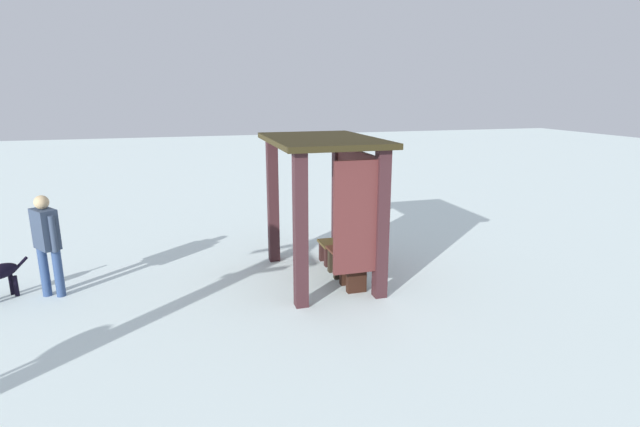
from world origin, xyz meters
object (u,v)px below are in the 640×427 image
bus_shelter (333,185)px  bench_right_inside (354,271)px  bench_center_inside (341,259)px  person_walking (47,238)px  bench_left_inside (331,249)px

bus_shelter → bench_right_inside: bearing=19.1°
bench_center_inside → person_walking: (-0.41, -4.84, 0.69)m
person_walking → bench_left_inside: bearing=92.9°
bench_center_inside → bench_right_inside: 0.65m
bench_center_inside → person_walking: bearing=-94.8°
bench_right_inside → person_walking: person_walking is taller
bench_left_inside → bench_right_inside: (1.31, -0.00, 0.02)m
bus_shelter → bench_left_inside: bearing=165.4°
bus_shelter → bench_right_inside: (0.56, 0.19, -1.40)m
bus_shelter → bench_center_inside: size_ratio=3.43×
bus_shelter → person_walking: 4.73m
bench_center_inside → bench_left_inside: bearing=179.9°
bus_shelter → bench_left_inside: bus_shelter is taller
bus_shelter → bench_center_inside: (-0.09, 0.19, -1.40)m
bus_shelter → bench_right_inside: 1.52m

